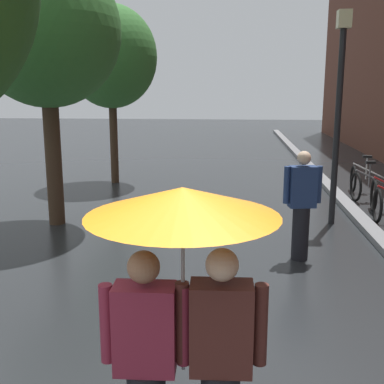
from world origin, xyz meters
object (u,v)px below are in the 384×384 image
Objects in this scene: couple_under_umbrella at (183,285)px; street_lamp_post at (339,102)px; street_tree_2 at (111,57)px; pedestrian_walking_midground at (302,205)px; street_tree_1 at (46,32)px; parked_bicycle_7 at (374,178)px; parked_bicycle_6 at (377,186)px.

street_lamp_post reaches higher than couple_under_umbrella.
street_tree_2 reaches higher than pedestrian_walking_midground.
street_lamp_post reaches higher than pedestrian_walking_midground.
pedestrian_walking_midground is at bearing -112.97° from street_lamp_post.
street_tree_2 is at bearing 88.63° from street_tree_1.
street_tree_2 is 6.62m from street_lamp_post.
street_lamp_post is at bearing -118.43° from parked_bicycle_7.
street_tree_2 is 10.96m from couple_under_umbrella.
pedestrian_walking_midground reaches higher than parked_bicycle_6.
couple_under_umbrella is (3.06, -10.32, -2.05)m from street_tree_2.
parked_bicycle_7 is 0.28× the size of street_lamp_post.
street_tree_2 is 7.63m from parked_bicycle_7.
parked_bicycle_7 is at bearing 63.77° from pedestrian_walking_midground.
street_lamp_post is at bearing 70.94° from couple_under_umbrella.
couple_under_umbrella is at bearing -62.37° from street_tree_1.
parked_bicycle_7 is at bearing 26.36° from street_tree_1.
street_tree_1 is 4.41× the size of parked_bicycle_6.
couple_under_umbrella is at bearing -109.06° from street_lamp_post.
street_tree_2 is 4.29× the size of parked_bicycle_7.
pedestrian_walking_midground is (-0.90, -2.12, -1.49)m from street_lamp_post.
street_tree_2 is 2.39× the size of couple_under_umbrella.
street_tree_2 is 4.22× the size of parked_bicycle_6.
couple_under_umbrella is (-3.69, -8.58, 1.02)m from parked_bicycle_6.
parked_bicycle_6 is 3.20m from street_lamp_post.
couple_under_umbrella is at bearing -73.49° from street_tree_2.
parked_bicycle_7 is at bearing 67.84° from couple_under_umbrella.
parked_bicycle_6 is (6.86, 2.54, -3.25)m from street_tree_1.
pedestrian_walking_midground is at bearing -53.30° from street_tree_2.
street_tree_1 is 4.28m from street_tree_2.
couple_under_umbrella is 4.63m from pedestrian_walking_midground.
pedestrian_walking_midground is at bearing 72.91° from couple_under_umbrella.
street_tree_2 is at bearing 165.54° from parked_bicycle_6.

